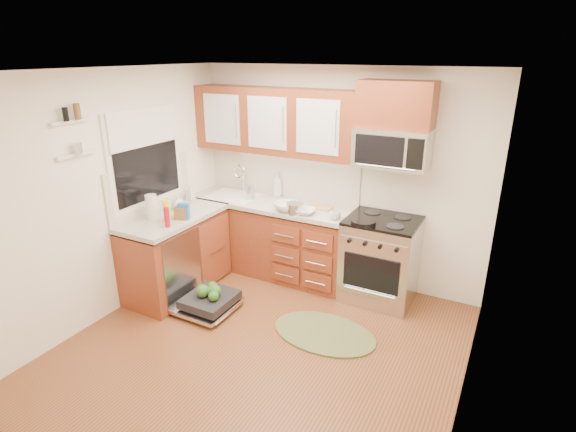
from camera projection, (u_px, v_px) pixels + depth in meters
The scene contains 38 objects.
floor at pixel (261, 349), 4.23m from camera, with size 3.50×3.50×0.00m, color brown.
ceiling at pixel (255, 71), 3.37m from camera, with size 3.50×3.50×0.00m, color white.
wall_back at pixel (337, 177), 5.25m from camera, with size 3.50×0.04×2.50m, color white.
wall_front at pixel (84, 333), 2.35m from camera, with size 3.50×0.04×2.50m, color white.
wall_left at pixel (112, 196), 4.57m from camera, with size 0.04×3.50×2.50m, color white.
wall_right at pixel (479, 270), 3.03m from camera, with size 0.04×3.50×2.50m, color white.
base_cabinet_back at pixel (271, 239), 5.61m from camera, with size 2.05×0.60×0.85m, color maroon.
base_cabinet_left at pixel (176, 256), 5.16m from camera, with size 0.60×1.25×0.85m, color maroon.
countertop_back at pixel (270, 204), 5.43m from camera, with size 2.07×0.64×0.05m, color #AEAA9F.
countertop_left at pixel (173, 217), 4.99m from camera, with size 0.64×1.27×0.05m, color #AEAA9F.
backsplash_back at pixel (282, 173), 5.57m from camera, with size 2.05×0.02×0.57m, color beige.
backsplash_left at pixel (151, 187), 5.01m from camera, with size 0.02×1.25×0.57m, color beige.
upper_cabinets at pixel (275, 121), 5.21m from camera, with size 2.05×0.35×0.75m, color maroon, non-canonical shape.
cabinet_over_mw at pixel (396, 104), 4.50m from camera, with size 0.76×0.35×0.47m, color maroon.
range at pixel (380, 259), 4.96m from camera, with size 0.76×0.64×0.95m, color silver, non-canonical shape.
microwave at pixel (392, 148), 4.63m from camera, with size 0.76×0.38×0.40m, color silver, non-canonical shape.
sink at pixel (234, 205), 5.68m from camera, with size 0.62×0.50×0.26m, color white, non-canonical shape.
dishwasher at pixel (207, 302), 4.83m from camera, with size 0.70×0.60×0.20m, color silver, non-canonical shape.
window at pixel (146, 158), 4.88m from camera, with size 0.03×1.05×1.05m, color white, non-canonical shape.
window_blind at pixel (144, 127), 4.75m from camera, with size 0.02×0.96×0.40m, color white.
shelf_upper at pixel (71, 121), 3.99m from camera, with size 0.04×0.40×0.03m, color white.
shelf_lower at pixel (76, 155), 4.10m from camera, with size 0.04×0.40×0.03m, color white.
rug at pixel (324, 333), 4.45m from camera, with size 1.05×0.68×0.02m, color #5C6539, non-canonical shape.
skillet at pixel (363, 222), 4.64m from camera, with size 0.26×0.26×0.05m, color black.
stock_pot at pixel (295, 208), 5.03m from camera, with size 0.20×0.20×0.12m, color silver.
cutting_board at pixel (321, 207), 5.20m from camera, with size 0.26×0.17×0.02m, color tan.
canister at pixel (250, 192), 5.49m from camera, with size 0.11×0.11×0.17m, color silver.
paper_towel_roll at pixel (152, 207), 4.84m from camera, with size 0.12×0.12×0.27m, color white.
mustard_bottle at pixel (167, 211), 4.76m from camera, with size 0.08×0.08×0.24m, color yellow.
red_bottle at pixel (167, 217), 4.62m from camera, with size 0.06×0.06×0.21m, color #A80E25.
wooden_box at pixel (181, 213), 4.85m from camera, with size 0.14×0.10×0.14m, color brown.
blue_carton at pixel (184, 211), 4.84m from camera, with size 0.11×0.07×0.18m, color #2460AC.
bowl_a at pixel (305, 211), 5.01m from camera, with size 0.23×0.23×0.06m, color #999999.
bowl_b at pixel (287, 207), 5.11m from camera, with size 0.31×0.31×0.10m, color #999999.
cup at pixel (335, 215), 4.85m from camera, with size 0.12×0.12×0.10m, color #999999.
soap_bottle_a at pixel (277, 184), 5.59m from camera, with size 0.12×0.12×0.32m, color #999999.
soap_bottle_b at pixel (191, 193), 5.47m from camera, with size 0.08×0.08×0.18m, color #999999.
soap_bottle_c at pixel (178, 202), 5.12m from camera, with size 0.14×0.14×0.18m, color #999999.
Camera 1 is at (1.88, -3.01, 2.64)m, focal length 28.00 mm.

